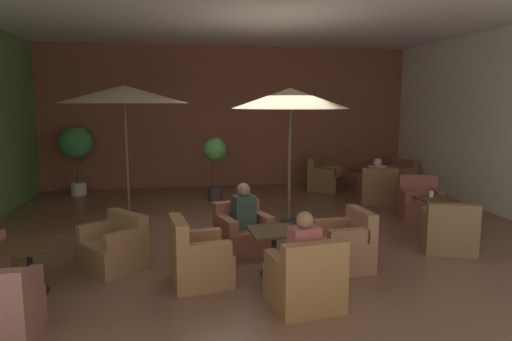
# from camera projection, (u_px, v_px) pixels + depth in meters

# --- Properties ---
(ground_plane) EXTENTS (10.45, 9.31, 0.02)m
(ground_plane) POSITION_uv_depth(u_px,v_px,m) (260.00, 229.00, 8.57)
(ground_plane) COLOR brown
(wall_back_brick) EXTENTS (10.45, 0.08, 3.92)m
(wall_back_brick) POSITION_uv_depth(u_px,v_px,m) (230.00, 117.00, 12.76)
(wall_back_brick) COLOR brown
(wall_back_brick) RESTS_ON ground_plane
(wall_right_plain) EXTENTS (0.08, 9.31, 3.92)m
(wall_right_plain) POSITION_uv_depth(u_px,v_px,m) (511.00, 123.00, 9.17)
(wall_right_plain) COLOR silver
(wall_right_plain) RESTS_ON ground_plane
(ceiling_slab) EXTENTS (10.45, 9.31, 0.06)m
(ceiling_slab) POSITION_uv_depth(u_px,v_px,m) (261.00, 12.00, 7.97)
(ceiling_slab) COLOR silver
(ceiling_slab) RESTS_ON wall_back_brick
(cafe_table_front_left) EXTENTS (0.64, 0.64, 0.64)m
(cafe_table_front_left) POSITION_uv_depth(u_px,v_px,m) (436.00, 208.00, 8.26)
(cafe_table_front_left) COLOR black
(cafe_table_front_left) RESTS_ON ground_plane
(armchair_front_left_north) EXTENTS (0.99, 1.00, 0.82)m
(armchair_front_left_north) POSITION_uv_depth(u_px,v_px,m) (448.00, 232.00, 7.26)
(armchair_front_left_north) COLOR brown
(armchair_front_left_north) RESTS_ON ground_plane
(armchair_front_left_east) EXTENTS (0.95, 0.92, 0.87)m
(armchair_front_left_east) POSITION_uv_depth(u_px,v_px,m) (420.00, 203.00, 9.32)
(armchair_front_left_east) COLOR brown
(armchair_front_left_east) RESTS_ON ground_plane
(cafe_table_front_right) EXTENTS (0.69, 0.69, 0.64)m
(cafe_table_front_right) POSITION_uv_depth(u_px,v_px,m) (274.00, 241.00, 6.23)
(cafe_table_front_right) COLOR black
(cafe_table_front_right) RESTS_ON ground_plane
(armchair_front_right_north) EXTENTS (0.94, 0.94, 0.79)m
(armchair_front_right_north) POSITION_uv_depth(u_px,v_px,m) (243.00, 234.00, 7.19)
(armchair_front_right_north) COLOR brown
(armchair_front_right_north) RESTS_ON ground_plane
(armchair_front_right_east) EXTENTS (0.83, 0.83, 0.90)m
(armchair_front_right_east) POSITION_uv_depth(u_px,v_px,m) (198.00, 260.00, 5.93)
(armchair_front_right_east) COLOR #8F5C3A
(armchair_front_right_east) RESTS_ON ground_plane
(armchair_front_right_south) EXTENTS (0.85, 0.86, 0.86)m
(armchair_front_right_south) POSITION_uv_depth(u_px,v_px,m) (305.00, 281.00, 5.25)
(armchair_front_right_south) COLOR brown
(armchair_front_right_south) RESTS_ON ground_plane
(armchair_front_right_west) EXTENTS (0.78, 0.76, 0.85)m
(armchair_front_right_west) POSITION_uv_depth(u_px,v_px,m) (345.00, 246.00, 6.49)
(armchair_front_right_west) COLOR #925E43
(armchair_front_right_west) RESTS_ON ground_plane
(cafe_table_mid_center) EXTENTS (0.79, 0.79, 0.64)m
(cafe_table_mid_center) POSITION_uv_depth(u_px,v_px,m) (367.00, 175.00, 11.76)
(cafe_table_mid_center) COLOR black
(cafe_table_mid_center) RESTS_ON ground_plane
(armchair_mid_center_north) EXTENTS (0.95, 0.87, 0.89)m
(armchair_mid_center_north) POSITION_uv_depth(u_px,v_px,m) (377.00, 190.00, 10.65)
(armchair_mid_center_north) COLOR brown
(armchair_mid_center_north) RESTS_ON ground_plane
(armchair_mid_center_east) EXTENTS (0.92, 0.93, 0.81)m
(armchair_mid_center_east) POSITION_uv_depth(u_px,v_px,m) (398.00, 178.00, 12.35)
(armchair_mid_center_east) COLOR #8E5946
(armchair_mid_center_east) RESTS_ON ground_plane
(armchair_mid_center_south) EXTENTS (1.11, 1.12, 0.87)m
(armchair_mid_center_south) POSITION_uv_depth(u_px,v_px,m) (324.00, 179.00, 12.28)
(armchair_mid_center_south) COLOR brown
(armchair_mid_center_south) RESTS_ON ground_plane
(cafe_table_rear_right) EXTENTS (0.84, 0.84, 0.64)m
(cafe_table_rear_right) POSITION_uv_depth(u_px,v_px,m) (29.00, 255.00, 5.60)
(cafe_table_rear_right) COLOR black
(cafe_table_rear_right) RESTS_ON ground_plane
(armchair_rear_right_east) EXTENTS (1.08, 1.09, 0.77)m
(armchair_rear_right_east) POSITION_uv_depth(u_px,v_px,m) (114.00, 248.00, 6.52)
(armchair_rear_right_east) COLOR #8C6040
(armchair_rear_right_east) RESTS_ON ground_plane
(patio_umbrella_tall_red) EXTENTS (2.26, 2.26, 2.65)m
(patio_umbrella_tall_red) POSITION_uv_depth(u_px,v_px,m) (290.00, 99.00, 8.61)
(patio_umbrella_tall_red) COLOR #2D2D2D
(patio_umbrella_tall_red) RESTS_ON ground_plane
(patio_umbrella_center_beige) EXTENTS (2.62, 2.62, 2.71)m
(patio_umbrella_center_beige) POSITION_uv_depth(u_px,v_px,m) (124.00, 95.00, 9.15)
(patio_umbrella_center_beige) COLOR #2D2D2D
(patio_umbrella_center_beige) RESTS_ON ground_plane
(potted_tree_left_corner) EXTENTS (0.83, 0.83, 1.77)m
(potted_tree_left_corner) POSITION_uv_depth(u_px,v_px,m) (76.00, 146.00, 11.50)
(potted_tree_left_corner) COLOR beige
(potted_tree_left_corner) RESTS_ON ground_plane
(potted_tree_mid_left) EXTENTS (0.57, 0.57, 1.54)m
(potted_tree_mid_left) POSITION_uv_depth(u_px,v_px,m) (215.00, 157.00, 10.86)
(potted_tree_mid_left) COLOR #383333
(potted_tree_mid_left) RESTS_ON ground_plane
(patron_blue_shirt) EXTENTS (0.44, 0.34, 0.62)m
(patron_blue_shirt) POSITION_uv_depth(u_px,v_px,m) (377.00, 173.00, 10.63)
(patron_blue_shirt) COLOR silver
(patron_blue_shirt) RESTS_ON ground_plane
(patron_by_window) EXTENTS (0.39, 0.34, 0.71)m
(patron_by_window) POSITION_uv_depth(u_px,v_px,m) (244.00, 208.00, 7.09)
(patron_by_window) COLOR #2E3F35
(patron_by_window) RESTS_ON ground_plane
(patron_with_friend) EXTENTS (0.36, 0.30, 0.71)m
(patron_with_friend) POSITION_uv_depth(u_px,v_px,m) (304.00, 244.00, 5.23)
(patron_with_friend) COLOR #AF504F
(patron_with_friend) RESTS_ON ground_plane
(iced_drink_cup) EXTENTS (0.08, 0.08, 0.11)m
(iced_drink_cup) POSITION_uv_depth(u_px,v_px,m) (431.00, 194.00, 8.35)
(iced_drink_cup) COLOR white
(iced_drink_cup) RESTS_ON cafe_table_front_left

